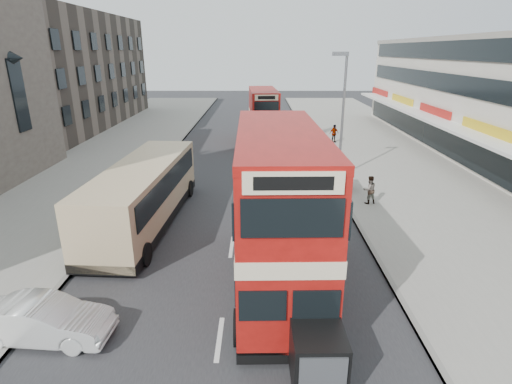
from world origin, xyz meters
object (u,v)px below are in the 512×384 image
(street_lamp, at_px, (342,107))
(bus_second, at_px, (263,116))
(car_right_b, at_px, (303,160))
(cyclist, at_px, (301,171))
(pedestrian_near, at_px, (369,190))
(car_right_c, at_px, (299,131))
(pedestrian_far, at_px, (334,133))
(coach, at_px, (144,192))
(bus_main, at_px, (279,211))
(car_right_a, at_px, (313,181))
(car_left_front, at_px, (44,320))

(street_lamp, height_order, bus_second, street_lamp)
(car_right_b, bearing_deg, bus_second, -161.21)
(bus_second, height_order, cyclist, bus_second)
(street_lamp, xyz_separation_m, pedestrian_near, (0.79, -4.97, -3.83))
(car_right_c, bearing_deg, pedestrian_near, 4.39)
(pedestrian_far, bearing_deg, car_right_c, 107.25)
(coach, bearing_deg, bus_main, -37.67)
(car_right_c, xyz_separation_m, cyclist, (-1.34, -14.55, 0.09))
(coach, relative_size, pedestrian_far, 6.60)
(street_lamp, relative_size, car_right_a, 1.80)
(pedestrian_near, bearing_deg, coach, -2.43)
(bus_second, xyz_separation_m, car_right_c, (3.64, 2.62, -1.84))
(coach, bearing_deg, pedestrian_far, 58.61)
(car_right_b, distance_m, pedestrian_far, 9.00)
(bus_second, distance_m, car_right_b, 9.35)
(coach, height_order, car_right_c, coach)
(street_lamp, relative_size, car_right_c, 2.18)
(bus_main, bearing_deg, cyclist, -100.74)
(street_lamp, relative_size, bus_second, 0.94)
(coach, bearing_deg, street_lamp, 37.61)
(bus_main, height_order, coach, bus_main)
(car_right_b, height_order, cyclist, cyclist)
(car_right_a, bearing_deg, car_right_b, -176.53)
(coach, distance_m, pedestrian_far, 22.11)
(street_lamp, bearing_deg, cyclist, -165.23)
(car_right_c, relative_size, pedestrian_far, 2.27)
(car_right_c, height_order, pedestrian_far, pedestrian_far)
(bus_second, relative_size, cyclist, 4.04)
(car_right_a, height_order, pedestrian_far, pedestrian_far)
(bus_main, xyz_separation_m, coach, (-6.31, 5.48, -1.26))
(car_right_c, distance_m, pedestrian_near, 18.96)
(bus_second, xyz_separation_m, car_right_a, (2.88, -13.76, -1.82))
(car_right_c, bearing_deg, cyclist, -6.97)
(bus_second, distance_m, car_right_a, 14.18)
(street_lamp, xyz_separation_m, car_left_front, (-11.71, -16.00, -4.13))
(car_left_front, height_order, car_right_c, car_left_front)
(coach, distance_m, pedestrian_near, 12.02)
(street_lamp, distance_m, coach, 13.60)
(bus_main, distance_m, coach, 8.45)
(cyclist, bearing_deg, street_lamp, 8.79)
(street_lamp, bearing_deg, car_left_front, -126.20)
(street_lamp, height_order, car_right_c, street_lamp)
(pedestrian_far, relative_size, cyclist, 0.77)
(bus_second, xyz_separation_m, pedestrian_near, (5.65, -16.23, -1.53))
(street_lamp, bearing_deg, car_right_a, -128.28)
(car_right_a, distance_m, car_right_c, 16.40)
(car_right_b, bearing_deg, car_right_c, 176.80)
(pedestrian_near, bearing_deg, car_right_a, -56.02)
(bus_second, height_order, car_right_a, bus_second)
(coach, height_order, cyclist, coach)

